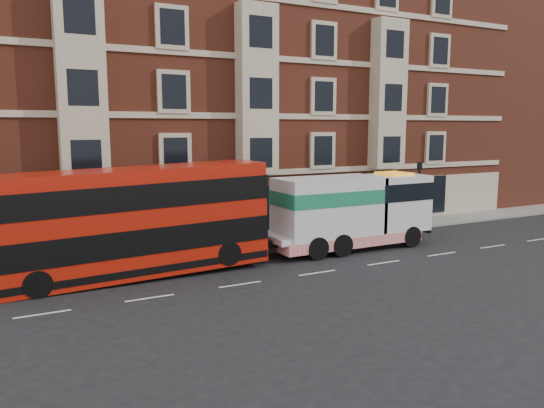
{
  "coord_description": "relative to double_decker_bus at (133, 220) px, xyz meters",
  "views": [
    {
      "loc": [
        -13.2,
        -20.56,
        6.88
      ],
      "look_at": [
        -0.32,
        4.0,
        2.8
      ],
      "focal_mm": 35.0,
      "sensor_mm": 36.0,
      "label": 1
    }
  ],
  "objects": [
    {
      "name": "ground",
      "position": [
        7.8,
        -3.38,
        -2.65
      ],
      "size": [
        120.0,
        120.0,
        0.0
      ],
      "primitive_type": "plane",
      "color": "black",
      "rests_on": "ground"
    },
    {
      "name": "sidewalk",
      "position": [
        7.8,
        4.12,
        -2.58
      ],
      "size": [
        90.0,
        3.0,
        0.15
      ],
      "primitive_type": "cube",
      "color": "slate",
      "rests_on": "ground"
    },
    {
      "name": "victorian_terrace",
      "position": [
        8.3,
        11.62,
        7.41
      ],
      "size": [
        45.0,
        12.0,
        20.4
      ],
      "color": "brown",
      "rests_on": "ground"
    },
    {
      "name": "filler_east",
      "position": [
        39.8,
        10.62,
        6.77
      ],
      "size": [
        18.0,
        10.0,
        19.0
      ],
      "color": "brown",
      "rests_on": "ground"
    },
    {
      "name": "lamp_post_west",
      "position": [
        1.8,
        2.82,
        0.02
      ],
      "size": [
        0.35,
        0.15,
        4.35
      ],
      "color": "black",
      "rests_on": "sidewalk"
    },
    {
      "name": "lamp_post_east",
      "position": [
        19.8,
        2.82,
        0.02
      ],
      "size": [
        0.35,
        0.15,
        4.35
      ],
      "color": "black",
      "rests_on": "sidewalk"
    },
    {
      "name": "double_decker_bus",
      "position": [
        0.0,
        0.0,
        0.0
      ],
      "size": [
        12.37,
        2.84,
        5.01
      ],
      "color": "#B01709",
      "rests_on": "ground"
    },
    {
      "name": "tow_truck",
      "position": [
        12.07,
        -0.0,
        -0.46
      ],
      "size": [
        9.91,
        2.93,
        4.13
      ],
      "color": "silver",
      "rests_on": "ground"
    },
    {
      "name": "pedestrian",
      "position": [
        -5.41,
        4.26,
        -1.69
      ],
      "size": [
        0.7,
        0.59,
        1.62
      ],
      "primitive_type": "imported",
      "rotation": [
        0.0,
        0.0,
        -0.4
      ],
      "color": "#1C172F",
      "rests_on": "sidewalk"
    }
  ]
}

